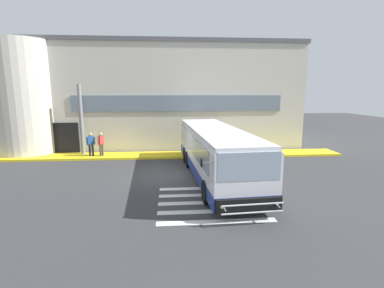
{
  "coord_description": "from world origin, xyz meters",
  "views": [
    {
      "loc": [
        0.36,
        -15.33,
        4.63
      ],
      "look_at": [
        1.67,
        1.43,
        1.5
      ],
      "focal_mm": 26.09,
      "sensor_mm": 36.0,
      "label": 1
    }
  ],
  "objects_px": {
    "bus_main_foreground": "(215,153)",
    "passenger_near_column": "(91,143)",
    "entry_support_column": "(81,120)",
    "safety_bollard_yellow": "(193,153)",
    "passenger_by_doorway": "(101,143)"
  },
  "relations": [
    {
      "from": "bus_main_foreground",
      "to": "passenger_near_column",
      "type": "xyz_separation_m",
      "value": [
        -8.07,
        5.19,
        -0.25
      ]
    },
    {
      "from": "passenger_near_column",
      "to": "entry_support_column",
      "type": "bearing_deg",
      "value": 134.56
    },
    {
      "from": "entry_support_column",
      "to": "safety_bollard_yellow",
      "type": "relative_size",
      "value": 5.6
    },
    {
      "from": "bus_main_foreground",
      "to": "passenger_near_column",
      "type": "distance_m",
      "value": 9.59
    },
    {
      "from": "entry_support_column",
      "to": "bus_main_foreground",
      "type": "distance_m",
      "value": 10.79
    },
    {
      "from": "entry_support_column",
      "to": "bus_main_foreground",
      "type": "height_order",
      "value": "entry_support_column"
    },
    {
      "from": "safety_bollard_yellow",
      "to": "entry_support_column",
      "type": "bearing_deg",
      "value": 167.3
    },
    {
      "from": "passenger_near_column",
      "to": "safety_bollard_yellow",
      "type": "xyz_separation_m",
      "value": [
        7.19,
        -0.99,
        -0.63
      ]
    },
    {
      "from": "passenger_near_column",
      "to": "safety_bollard_yellow",
      "type": "distance_m",
      "value": 7.28
    },
    {
      "from": "bus_main_foreground",
      "to": "safety_bollard_yellow",
      "type": "relative_size",
      "value": 12.73
    },
    {
      "from": "passenger_by_doorway",
      "to": "entry_support_column",
      "type": "bearing_deg",
      "value": 151.18
    },
    {
      "from": "entry_support_column",
      "to": "passenger_by_doorway",
      "type": "xyz_separation_m",
      "value": [
        1.52,
        -0.84,
        -1.59
      ]
    },
    {
      "from": "passenger_near_column",
      "to": "bus_main_foreground",
      "type": "bearing_deg",
      "value": -32.74
    },
    {
      "from": "bus_main_foreground",
      "to": "passenger_by_doorway",
      "type": "bearing_deg",
      "value": 144.9
    },
    {
      "from": "bus_main_foreground",
      "to": "safety_bollard_yellow",
      "type": "xyz_separation_m",
      "value": [
        -0.88,
        4.2,
        -0.88
      ]
    }
  ]
}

